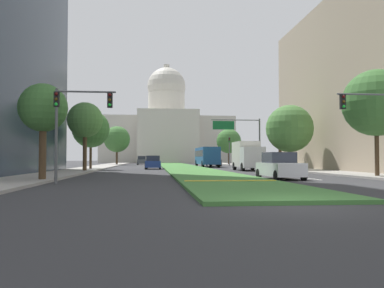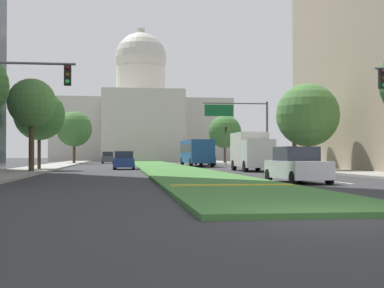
{
  "view_description": "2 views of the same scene",
  "coord_description": "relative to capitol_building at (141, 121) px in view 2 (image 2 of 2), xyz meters",
  "views": [
    {
      "loc": [
        -4.25,
        -11.7,
        1.4
      ],
      "look_at": [
        0.8,
        40.03,
        3.16
      ],
      "focal_mm": 38.27,
      "sensor_mm": 36.0,
      "label": 1
    },
    {
      "loc": [
        -4.45,
        -11.29,
        1.4
      ],
      "look_at": [
        2.57,
        42.34,
        2.4
      ],
      "focal_mm": 51.1,
      "sensor_mm": 36.0,
      "label": 2
    }
  ],
  "objects": [
    {
      "name": "sidewalk_right",
      "position": [
        11.97,
        -65.7,
        -8.7
      ],
      "size": [
        4.0,
        99.86,
        0.15
      ],
      "primitive_type": "cube",
      "color": "#9E9991",
      "rests_on": "ground_plane"
    },
    {
      "name": "sedan_lead_stopped",
      "position": [
        4.08,
        -95.67,
        -7.95
      ],
      "size": [
        2.21,
        4.42,
        1.77
      ],
      "color": "silver",
      "rests_on": "ground_plane"
    },
    {
      "name": "city_bus",
      "position": [
        4.08,
        -59.85,
        -7.01
      ],
      "size": [
        2.62,
        11.0,
        2.95
      ],
      "color": "#1E4C8C",
      "rests_on": "ground_plane"
    },
    {
      "name": "lane_dashes_right",
      "position": [
        6.38,
        -76.76,
        -8.77
      ],
      "size": [
        0.16,
        43.18,
        0.01
      ],
      "color": "silver",
      "rests_on": "ground_plane"
    },
    {
      "name": "overhead_guide_sign",
      "position": [
        7.22,
        -69.83,
        -4.09
      ],
      "size": [
        6.45,
        0.2,
        6.5
      ],
      "color": "#515456",
      "rests_on": "ground_plane"
    },
    {
      "name": "street_tree_right_far",
      "position": [
        11.26,
        -73.31,
        -4.13
      ],
      "size": [
        3.31,
        3.31,
        6.34
      ],
      "color": "#4C3823",
      "rests_on": "ground_plane"
    },
    {
      "name": "street_tree_right_distant",
      "position": [
        11.11,
        -40.64,
        -4.01
      ],
      "size": [
        4.94,
        4.94,
        7.25
      ],
      "color": "#4C3823",
      "rests_on": "ground_plane"
    },
    {
      "name": "ground_plane",
      "position": [
        0.0,
        -54.6,
        -8.78
      ],
      "size": [
        260.0,
        260.0,
        0.0
      ],
      "primitive_type": "plane",
      "color": "#333335"
    },
    {
      "name": "sedan_far_horizon",
      "position": [
        -6.37,
        -37.01,
        -7.95
      ],
      "size": [
        1.85,
        4.4,
        1.77
      ],
      "color": "#4C5156",
      "rests_on": "ground_plane"
    },
    {
      "name": "traffic_light_near_left",
      "position": [
        -8.62,
        -98.88,
        -4.98
      ],
      "size": [
        3.34,
        0.35,
        5.2
      ],
      "color": "#515456",
      "rests_on": "ground_plane"
    },
    {
      "name": "sedan_midblock",
      "position": [
        -4.12,
        -70.72,
        -7.99
      ],
      "size": [
        2.01,
        4.69,
        1.67
      ],
      "color": "navy",
      "rests_on": "ground_plane"
    },
    {
      "name": "sedan_distant",
      "position": [
        6.21,
        -52.68,
        -7.94
      ],
      "size": [
        2.13,
        4.6,
        1.79
      ],
      "color": "#4C5156",
      "rests_on": "ground_plane"
    },
    {
      "name": "street_tree_right_mid",
      "position": [
        10.5,
        -79.07,
        -4.23
      ],
      "size": [
        5.1,
        5.1,
        7.1
      ],
      "color": "#4C3823",
      "rests_on": "ground_plane"
    },
    {
      "name": "street_tree_left_far",
      "position": [
        -11.4,
        -73.14,
        -4.02
      ],
      "size": [
        4.37,
        4.37,
        6.95
      ],
      "color": "#4C3823",
      "rests_on": "ground_plane"
    },
    {
      "name": "box_truck_delivery",
      "position": [
        6.23,
        -77.46,
        -7.1
      ],
      "size": [
        2.4,
        6.4,
        3.2
      ],
      "color": "silver",
      "rests_on": "ground_plane"
    },
    {
      "name": "street_tree_left_distant",
      "position": [
        -11.14,
        -40.68,
        -3.74
      ],
      "size": [
        5.12,
        5.12,
        7.61
      ],
      "color": "#4C3823",
      "rests_on": "ground_plane"
    },
    {
      "name": "traffic_light_far_right",
      "position": [
        9.47,
        -49.91,
        -5.46
      ],
      "size": [
        0.28,
        0.35,
        5.2
      ],
      "color": "#515456",
      "rests_on": "ground_plane"
    },
    {
      "name": "capitol_building",
      "position": [
        0.0,
        0.0,
        0.0
      ],
      "size": [
        37.23,
        28.94,
        29.51
      ],
      "color": "beige",
      "rests_on": "ground_plane"
    },
    {
      "name": "grass_median",
      "position": [
        0.0,
        -60.15,
        -8.71
      ],
      "size": [
        5.57,
        99.86,
        0.14
      ],
      "primitive_type": "cube",
      "color": "#427A38",
      "rests_on": "ground_plane"
    },
    {
      "name": "median_curb_nose",
      "position": [
        0.0,
        -99.77,
        -8.62
      ],
      "size": [
        5.01,
        0.5,
        0.04
      ],
      "primitive_type": "cube",
      "color": "gold",
      "rests_on": "grass_median"
    },
    {
      "name": "street_tree_left_mid",
      "position": [
        -10.98,
        -79.94,
        -3.61
      ],
      "size": [
        3.56,
        3.56,
        6.99
      ],
      "color": "#4C3823",
      "rests_on": "ground_plane"
    },
    {
      "name": "sidewalk_left",
      "position": [
        -11.97,
        -65.7,
        -8.7
      ],
      "size": [
        4.0,
        99.86,
        0.15
      ],
      "primitive_type": "cube",
      "color": "#9E9991",
      "rests_on": "ground_plane"
    }
  ]
}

